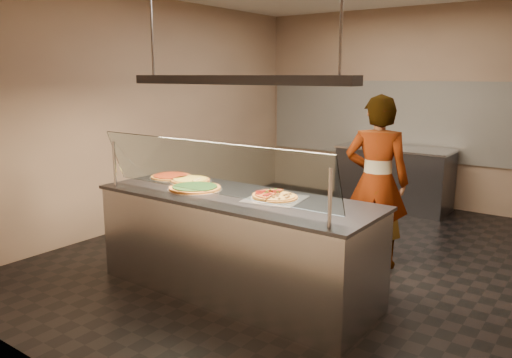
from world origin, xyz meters
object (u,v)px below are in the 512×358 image
Objects in this scene: sneeze_guard at (209,169)px; pizza_cheese at (191,180)px; serving_counter at (235,244)px; worker at (376,182)px; prep_table at (394,178)px; half_pizza_sausage at (284,198)px; pizza_spatula at (198,181)px; perforated_tray at (275,198)px; heat_lamp_housing at (234,80)px; half_pizza_pepperoni at (266,194)px; pizza_spinach at (195,188)px; pizza_tomato at (171,176)px.

pizza_cheese is at bearing 143.43° from sneeze_guard.
worker is (0.75, 1.42, 0.44)m from serving_counter.
serving_counter is 0.90m from pizza_cheese.
serving_counter is 1.59× the size of prep_table.
half_pizza_sausage reaches higher than pizza_spatula.
perforated_tray is at bearing 178.89° from half_pizza_sausage.
pizza_spatula is at bearing -18.64° from pizza_cheese.
perforated_tray is at bearing 13.58° from heat_lamp_housing.
prep_table is 0.93× the size of worker.
serving_counter is 1.10× the size of sneeze_guard.
serving_counter is at bearing -166.42° from perforated_tray.
half_pizza_pepperoni is 0.88m from pizza_spatula.
half_pizza_pepperoni is at bearing -179.70° from perforated_tray.
pizza_spinach is 1.10m from heat_lamp_housing.
heat_lamp_housing is at bearing -15.39° from pizza_cheese.
worker reaches higher than half_pizza_pepperoni.
serving_counter is at bearing -12.18° from pizza_tomato.
perforated_tray is 1.38m from worker.
serving_counter and prep_table have the same top height.
pizza_spinach reaches higher than serving_counter.
half_pizza_sausage is 1.10m from heat_lamp_housing.
sneeze_guard reaches higher than pizza_spatula.
pizza_spinach is (-0.82, -0.13, 0.01)m from perforated_tray.
pizza_tomato is at bearing 167.82° from serving_counter.
pizza_spatula is (-1.06, 0.07, 0.00)m from half_pizza_sausage.
prep_table is at bearing 82.46° from pizza_spinach.
half_pizza_sausage is 1.21m from pizza_cheese.
serving_counter is 0.69m from half_pizza_sausage.
half_pizza_sausage reaches higher than serving_counter.
pizza_spatula is 1.85m from worker.
pizza_cheese is (-1.11, 0.11, 0.01)m from perforated_tray.
pizza_cheese is (-0.29, 0.24, -0.00)m from pizza_spinach.
pizza_cheese is 1.92m from worker.
half_pizza_sausage is 0.18× the size of heat_lamp_housing.
perforated_tray is 0.24× the size of heat_lamp_housing.
worker is 0.78× the size of heat_lamp_housing.
serving_counter is 0.61m from perforated_tray.
sneeze_guard is (0.00, -0.34, 0.76)m from serving_counter.
half_pizza_sausage is at bearing -1.11° from perforated_tray.
pizza_cheese is at bearing 164.61° from heat_lamp_housing.
heat_lamp_housing reaches higher than sneeze_guard.
worker is at bearing 70.30° from half_pizza_pepperoni.
pizza_spinach reaches higher than perforated_tray.
pizza_cheese is 0.19× the size of heat_lamp_housing.
pizza_spatula is at bearing 27.38° from worker.
pizza_spinach is 1.89m from worker.
serving_counter is 0.83m from sneeze_guard.
half_pizza_pepperoni is at bearing -4.25° from pizza_spatula.
pizza_tomato is at bearing 151.31° from sneeze_guard.
prep_table is (1.09, 3.58, -0.48)m from pizza_tomato.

